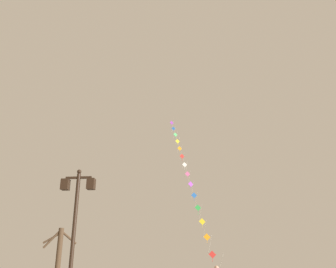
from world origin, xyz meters
TOP-DOWN VIEW (x-y plane):
  - twin_lantern_lamp_post at (-3.11, 9.82)m, footprint 1.26×0.28m
  - kite_train at (0.40, 26.23)m, footprint 4.22×15.88m
  - bare_tree at (-6.63, 17.73)m, footprint 1.79×0.78m

SIDE VIEW (x-z plane):
  - bare_tree at x=-6.63m, z-range 0.17..3.94m
  - twin_lantern_lamp_post at x=-3.11m, z-range 0.95..5.94m
  - kite_train at x=0.40m, z-range 0.49..17.44m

